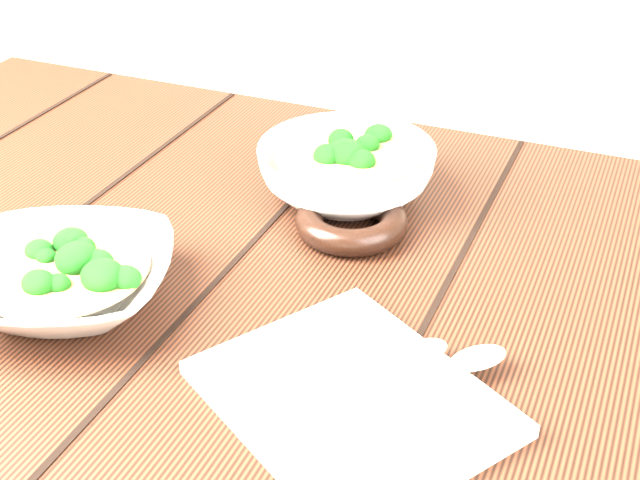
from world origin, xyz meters
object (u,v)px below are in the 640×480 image
table (251,373)px  trivet (351,221)px  soup_bowl_front (64,278)px  soup_bowl_back (346,170)px  napkin (351,398)px

table → trivet: (0.06, 0.11, 0.13)m
table → soup_bowl_front: 0.22m
soup_bowl_front → table: bearing=38.3°
soup_bowl_front → trivet: size_ratio=2.17×
soup_bowl_front → soup_bowl_back: (0.16, 0.28, 0.01)m
soup_bowl_back → trivet: (0.03, -0.07, -0.02)m
table → napkin: size_ratio=5.47×
trivet → napkin: trivet is taller
soup_bowl_front → soup_bowl_back: bearing=60.6°
table → trivet: size_ratio=10.45×
soup_bowl_back → napkin: size_ratio=1.09×
trivet → soup_bowl_back: bearing=115.4°
table → napkin: 0.24m
table → soup_bowl_front: soup_bowl_front is taller
table → soup_bowl_back: size_ratio=5.03×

